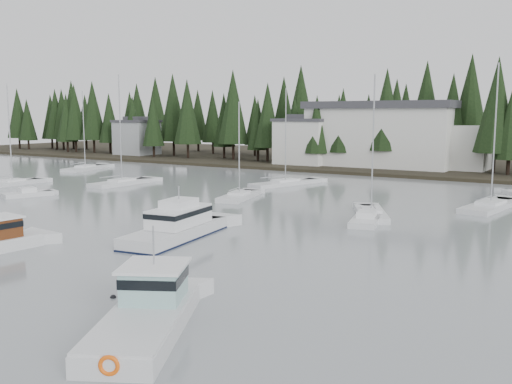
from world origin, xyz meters
TOP-DOWN VIEW (x-y plane):
  - far_shore_land at (0.00, 97.00)m, footprint 240.00×54.00m
  - conifer_treeline at (0.00, 86.00)m, footprint 200.00×22.00m
  - house_west at (-18.00, 79.00)m, footprint 9.54×7.42m
  - house_far_west at (-60.00, 81.00)m, footprint 8.48×7.42m
  - harbor_inn at (-2.96, 82.34)m, footprint 29.50×11.50m
  - cabin_cruiser_center at (0.98, 21.40)m, footprint 4.70×10.90m
  - lobster_boat_teal at (11.80, 6.44)m, footprint 6.84×9.32m
  - sailboat_3 at (-7.87, 54.10)m, footprint 5.64×11.16m
  - sailboat_4 at (-26.54, 43.07)m, footprint 3.08×9.58m
  - sailboat_5 at (10.05, 37.99)m, footprint 5.84×8.36m
  - sailboat_6 at (-46.57, 54.53)m, footprint 5.24×10.11m
  - sailboat_7 at (-38.42, 35.06)m, footprint 2.99×8.62m
  - sailboat_8 at (-6.40, 40.94)m, footprint 4.38×8.47m
  - sailboat_9 at (18.52, 48.60)m, footprint 4.42×10.95m
  - runabout_0 at (-27.67, 29.44)m, footprint 3.82×5.75m
  - runabout_1 at (10.83, 34.80)m, footprint 3.61×6.71m
  - mooring_buoy_dark at (7.30, 8.78)m, footprint 0.33×0.33m

SIDE VIEW (x-z plane):
  - far_shore_land at x=0.00m, z-range -0.50..0.50m
  - conifer_treeline at x=0.00m, z-range -10.00..10.00m
  - mooring_buoy_dark at x=7.30m, z-range -0.16..0.16m
  - sailboat_8 at x=-6.40m, z-range -5.52..5.65m
  - sailboat_3 at x=-7.87m, z-range -6.52..6.65m
  - sailboat_6 at x=-46.57m, z-range -6.75..6.89m
  - sailboat_9 at x=18.52m, z-range -7.29..7.44m
  - sailboat_4 at x=-26.54m, z-range -7.37..7.54m
  - sailboat_7 at x=-38.42m, z-range -6.79..6.95m
  - sailboat_5 at x=10.05m, z-range -6.59..6.76m
  - runabout_0 at x=-27.67m, z-range -0.58..0.84m
  - runabout_1 at x=10.83m, z-range -0.58..0.84m
  - lobster_boat_teal at x=11.80m, z-range -1.88..3.06m
  - cabin_cruiser_center at x=0.98m, z-range -1.59..2.95m
  - house_far_west at x=-60.00m, z-range 0.28..8.53m
  - house_west at x=-18.00m, z-range 0.28..9.03m
  - harbor_inn at x=-2.96m, z-range 0.33..11.23m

